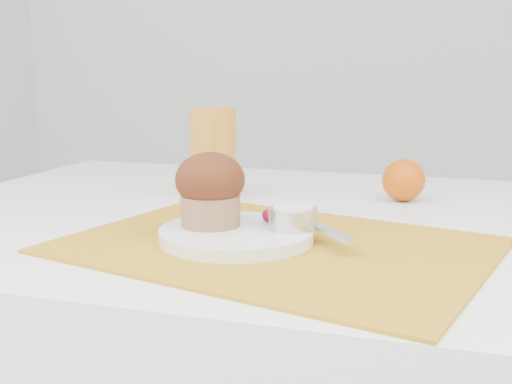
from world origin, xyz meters
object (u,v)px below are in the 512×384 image
(orange, at_px, (404,180))
(juice_glass, at_px, (213,153))
(plate, at_px, (237,235))
(muffin, at_px, (210,189))

(orange, xyz_separation_m, juice_glass, (-0.30, -0.07, 0.04))
(plate, xyz_separation_m, juice_glass, (-0.13, 0.25, 0.06))
(orange, xyz_separation_m, muffin, (-0.21, -0.31, 0.03))
(muffin, bearing_deg, plate, -10.69)
(plate, relative_size, muffin, 2.06)
(orange, distance_m, muffin, 0.38)
(plate, relative_size, orange, 2.77)
(plate, relative_size, juice_glass, 1.26)
(orange, relative_size, juice_glass, 0.46)
(plate, height_order, orange, orange)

